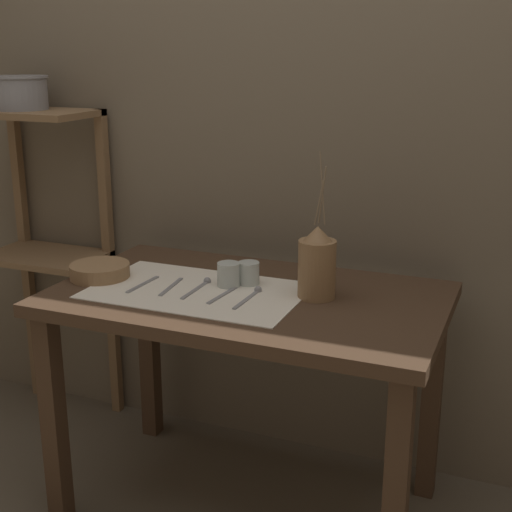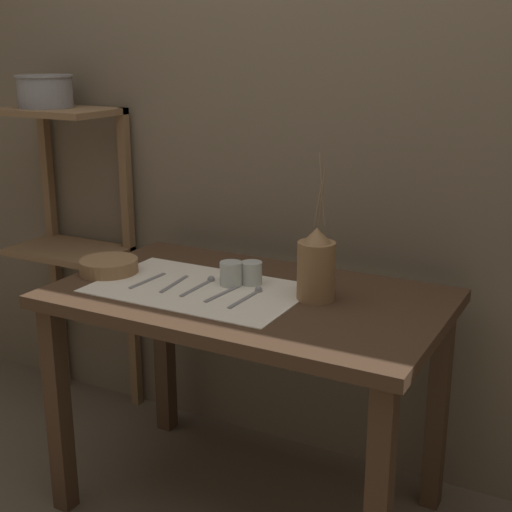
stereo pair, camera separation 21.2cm
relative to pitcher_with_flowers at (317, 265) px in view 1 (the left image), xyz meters
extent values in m
plane|color=brown|center=(-0.20, -0.04, -0.85)|extent=(12.00, 12.00, 0.00)
cube|color=#6B5E4C|center=(-0.20, 0.42, 0.35)|extent=(7.00, 0.06, 2.40)
cube|color=#422D1E|center=(-0.20, -0.04, -0.12)|extent=(1.19, 0.70, 0.04)
cube|color=#422D1E|center=(-0.74, -0.33, -0.50)|extent=(0.06, 0.06, 0.71)
cube|color=#422D1E|center=(0.33, -0.33, -0.50)|extent=(0.06, 0.06, 0.71)
cube|color=#422D1E|center=(-0.74, 0.25, -0.50)|extent=(0.06, 0.06, 0.71)
cube|color=#422D1E|center=(0.33, 0.25, -0.50)|extent=(0.06, 0.06, 0.71)
cube|color=brown|center=(-1.17, 0.22, 0.38)|extent=(0.45, 0.29, 0.02)
cube|color=brown|center=(-1.17, 0.22, -0.17)|extent=(0.45, 0.29, 0.02)
cube|color=brown|center=(-1.38, 0.35, -0.23)|extent=(0.04, 0.04, 1.25)
cube|color=brown|center=(-0.97, 0.35, -0.23)|extent=(0.04, 0.04, 1.25)
cube|color=silver|center=(-0.36, -0.08, -0.10)|extent=(0.65, 0.40, 0.00)
cylinder|color=olive|center=(0.00, 0.00, -0.01)|extent=(0.11, 0.11, 0.18)
cone|color=olive|center=(0.00, 0.00, 0.10)|extent=(0.08, 0.08, 0.04)
cylinder|color=#847056|center=(0.01, 0.02, 0.23)|extent=(0.02, 0.02, 0.22)
cylinder|color=#847056|center=(0.00, 0.00, 0.19)|extent=(0.03, 0.02, 0.14)
cylinder|color=#847056|center=(0.01, 0.02, 0.21)|extent=(0.03, 0.03, 0.17)
cylinder|color=#8E6B47|center=(-0.70, -0.09, -0.08)|extent=(0.19, 0.19, 0.05)
cylinder|color=#B7C1BC|center=(-0.28, -0.01, -0.06)|extent=(0.07, 0.07, 0.07)
cylinder|color=#B7C1BC|center=(-0.23, 0.03, -0.06)|extent=(0.07, 0.07, 0.07)
cube|color=gray|center=(-0.54, -0.10, -0.10)|extent=(0.02, 0.17, 0.00)
cube|color=gray|center=(-0.44, -0.09, -0.10)|extent=(0.03, 0.17, 0.00)
cube|color=gray|center=(-0.36, -0.09, -0.10)|extent=(0.01, 0.17, 0.00)
sphere|color=gray|center=(-0.36, -0.01, -0.09)|extent=(0.02, 0.02, 0.02)
cube|color=gray|center=(-0.26, -0.10, -0.10)|extent=(0.03, 0.17, 0.00)
cube|color=gray|center=(-0.18, -0.11, -0.10)|extent=(0.02, 0.17, 0.00)
sphere|color=gray|center=(-0.18, -0.03, -0.09)|extent=(0.02, 0.02, 0.02)
cylinder|color=gray|center=(-1.23, 0.22, 0.45)|extent=(0.21, 0.21, 0.12)
cylinder|color=gray|center=(-1.23, 0.22, 0.51)|extent=(0.22, 0.22, 0.01)
camera|label=1|loc=(0.59, -1.93, 0.62)|focal=50.00mm
camera|label=2|loc=(0.78, -1.84, 0.62)|focal=50.00mm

